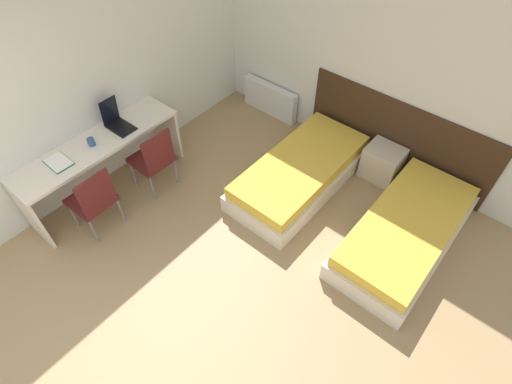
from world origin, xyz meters
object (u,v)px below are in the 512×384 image
object	(u,v)px
bed_near_door	(405,232)
chair_near_laptop	(154,158)
bed_near_window	(300,173)
chair_near_notebook	(93,199)
laptop	(117,122)
nightstand	(382,163)

from	to	relation	value
bed_near_door	chair_near_laptop	xyz separation A→B (m)	(-2.76, -1.19, 0.31)
bed_near_door	chair_near_laptop	size ratio (longest dim) A/B	2.19
bed_near_window	chair_near_notebook	size ratio (longest dim) A/B	2.19
chair_near_notebook	laptop	world-z (taller)	laptop
chair_near_notebook	laptop	xyz separation A→B (m)	(-0.46, 0.77, 0.35)
bed_near_door	laptop	world-z (taller)	laptop
nightstand	chair_near_notebook	bearing A→B (deg)	-125.91
nightstand	laptop	xyz separation A→B (m)	(-2.51, -2.06, 0.62)
nightstand	chair_near_laptop	size ratio (longest dim) A/B	0.50
bed_near_window	chair_near_notebook	bearing A→B (deg)	-123.23
laptop	chair_near_notebook	bearing A→B (deg)	-60.36
bed_near_door	laptop	xyz separation A→B (m)	(-3.23, -1.26, 0.66)
nightstand	laptop	world-z (taller)	laptop
nightstand	chair_near_notebook	world-z (taller)	chair_near_notebook
bed_near_door	chair_near_laptop	bearing A→B (deg)	-156.77
chair_near_notebook	bed_near_door	bearing A→B (deg)	34.16
bed_near_window	laptop	world-z (taller)	laptop
chair_near_laptop	chair_near_notebook	size ratio (longest dim) A/B	1.00
bed_near_window	chair_near_laptop	xyz separation A→B (m)	(-1.33, -1.19, 0.31)
bed_near_window	laptop	size ratio (longest dim) A/B	5.60
nightstand	laptop	size ratio (longest dim) A/B	1.29
bed_near_window	bed_near_door	world-z (taller)	same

